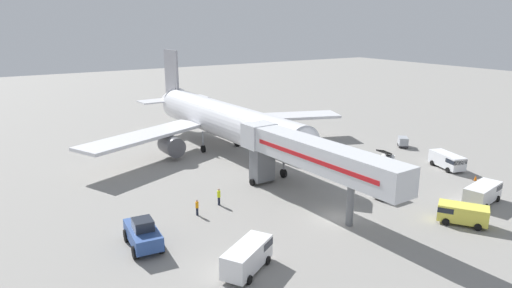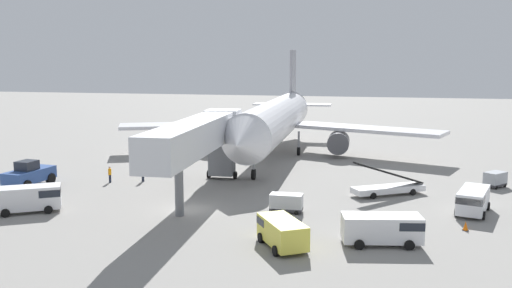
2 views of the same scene
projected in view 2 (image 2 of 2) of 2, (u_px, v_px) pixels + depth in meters
The scene contains 14 objects.
ground_plane at pixel (188, 210), 45.44m from camera, with size 300.00×300.00×0.00m, color gray.
airplane_at_gate at pixel (276, 120), 70.88m from camera, with size 43.35×45.22×13.99m.
jet_bridge at pixel (201, 137), 49.08m from camera, with size 4.34×22.48×7.22m.
pushback_tug at pixel (29, 175), 53.51m from camera, with size 2.97×5.46×2.66m.
belt_loader_truck at pixel (388, 187), 50.36m from camera, with size 6.84×5.21×3.29m.
service_van_near_right at pixel (473, 200), 44.15m from camera, with size 3.32×5.46×1.99m.
service_van_mid_center at pixel (281, 231), 36.29m from camera, with size 4.10×4.84×1.88m.
service_van_rear_right at pixel (30, 197), 44.58m from camera, with size 5.44×4.37×2.16m.
service_van_near_left at pixel (384, 228), 36.70m from camera, with size 5.57×3.10×2.03m.
baggage_cart_far_center at pixel (495, 179), 53.45m from camera, with size 2.43×2.51×1.52m.
baggage_cart_rear_left at pixel (286, 202), 44.61m from camera, with size 2.67×1.34×1.53m.
ground_crew_worker_foreground at pixel (110, 174), 55.53m from camera, with size 0.40×0.40×1.67m.
ground_crew_worker_midground at pixel (143, 172), 55.98m from camera, with size 0.39×0.39×1.84m.
safety_cone_alpha at pixel (466, 226), 39.90m from camera, with size 0.45×0.45×0.68m.
Camera 2 is at (15.54, -41.65, 12.29)m, focal length 38.30 mm.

